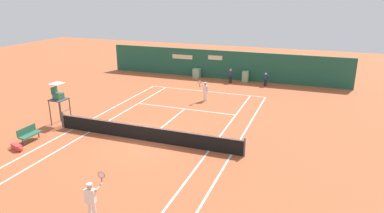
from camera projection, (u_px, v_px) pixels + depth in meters
name	position (u px, v px, depth m)	size (l,w,h in m)	color
ground_plane	(150.00, 137.00, 21.25)	(80.00, 80.00, 0.01)	#B25633
tennis_net	(145.00, 133.00, 20.58)	(12.10, 0.10, 1.07)	#4C4C51
sponsor_back_wall	(222.00, 65.00, 35.42)	(25.00, 1.02, 2.89)	#1E5642
umpire_chair	(58.00, 98.00, 22.80)	(1.00, 1.00, 2.85)	#47474C
player_bench	(29.00, 133.00, 20.54)	(0.54, 1.40, 0.88)	#38383D
equipment_bag	(17.00, 147.00, 19.46)	(0.94, 0.55, 0.32)	#DB3838
player_on_baseline	(205.00, 90.00, 28.20)	(0.74, 0.64, 1.79)	white
player_near_side	(91.00, 198.00, 13.14)	(0.56, 0.77, 1.88)	white
ball_kid_left_post	(230.00, 75.00, 33.86)	(0.46, 0.22, 1.39)	black
ball_kid_right_post	(266.00, 78.00, 32.75)	(0.43, 0.18, 1.28)	black
tennis_ball_mid_court	(179.00, 114.00, 25.24)	(0.07, 0.07, 0.07)	#CCE033
tennis_ball_near_service_line	(222.00, 124.00, 23.35)	(0.07, 0.07, 0.07)	#CCE033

